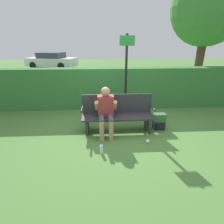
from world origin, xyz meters
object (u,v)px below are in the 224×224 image
Objects in this scene: park_bench at (117,114)px; person_seated at (106,109)px; parked_car at (52,61)px; signpost at (126,71)px; water_bottle at (101,149)px; tree at (209,8)px; backpack at (159,122)px.

park_bench is 1.54× the size of person_seated.
signpost is at bearing -50.03° from parked_car.
park_bench reaches higher than water_bottle.
signpost reaches higher than parked_car.
water_bottle is 7.34m from tree.
park_bench is 0.76× the size of signpost.
person_seated is at bearing -119.08° from signpost.
park_bench is 1.38m from signpost.
tree reaches higher than signpost.
tree is (4.42, 4.80, 3.34)m from water_bottle.
person_seated is 6.45m from tree.
parked_car is (-4.74, 12.03, 0.17)m from park_bench.
parked_car is at bearing 114.64° from signpost.
park_bench is 0.38m from person_seated.
signpost is (0.33, 0.99, 0.92)m from park_bench.
signpost reaches higher than backpack.
backpack is at bearing -127.56° from tree.
tree is at bearing -28.07° from parked_car.
water_bottle is at bearing -110.29° from signpost.
tree is (4.00, 3.77, 2.98)m from park_bench.
signpost is at bearing -142.87° from tree.
signpost reaches higher than park_bench.
park_bench is at bearing -136.73° from tree.
tree is at bearing 47.37° from water_bottle.
person_seated is at bearing -173.51° from backpack.
park_bench is at bearing 67.92° from water_bottle.
park_bench is at bearing -53.17° from parked_car.
park_bench is at bearing 24.89° from person_seated.
parked_car is at bearing 116.02° from backpack.
tree is at bearing 52.44° from backpack.
backpack is at bearing -48.66° from parked_car.
signpost is at bearing 69.71° from water_bottle.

